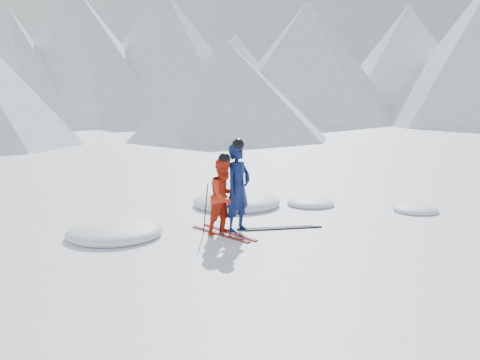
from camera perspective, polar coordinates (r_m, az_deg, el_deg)
ground at (r=11.67m, az=9.03°, el=-4.72°), size 160.00×160.00×0.00m
mountain_range at (r=45.43m, az=-20.17°, el=13.69°), size 106.15×62.94×15.53m
skier_blue at (r=10.56m, az=-0.22°, el=-0.94°), size 0.77×0.60×1.85m
skier_red at (r=10.40m, az=-1.76°, el=-1.87°), size 0.81×0.65×1.58m
pole_blue_left at (r=10.57m, az=-2.01°, el=-2.64°), size 0.12×0.09×1.23m
pole_blue_right at (r=10.97m, az=0.03°, el=-2.20°), size 0.12×0.07×1.23m
pole_red_left at (r=10.49m, az=-3.89°, el=-3.26°), size 0.11×0.09×1.05m
pole_red_right at (r=10.75m, az=-0.93°, el=-2.94°), size 0.11×0.08×1.05m
ski_worn_left at (r=10.51m, az=-2.27°, el=-6.09°), size 0.28×1.70×0.03m
ski_worn_right at (r=10.65m, az=-1.21°, el=-5.89°), size 0.16×1.70×0.03m
ski_loose_a at (r=11.02m, az=4.00°, el=-5.37°), size 1.53×0.90×0.03m
ski_loose_b at (r=10.98m, az=4.91°, el=-5.44°), size 1.56×0.85×0.03m
snow_lumps at (r=12.31m, az=-2.23°, el=-3.87°), size 8.38×4.95×0.50m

